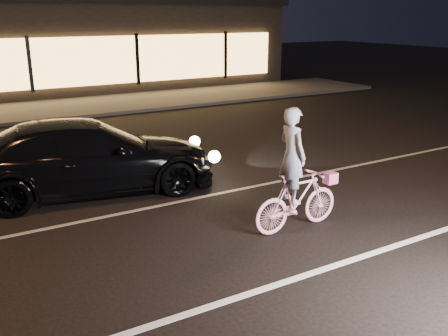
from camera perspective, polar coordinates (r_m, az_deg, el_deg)
ground at (r=8.05m, az=-0.91°, el=-8.71°), size 90.00×90.00×0.00m
lane_stripe_near at (r=6.94m, az=5.42°, el=-13.32°), size 60.00×0.12×0.01m
lane_stripe_far at (r=9.69m, az=-6.81°, el=-4.17°), size 60.00×0.10×0.01m
sidewalk at (r=19.92m, az=-19.92°, el=6.23°), size 30.00×4.00×0.12m
storefront at (r=25.55m, az=-23.14°, el=12.84°), size 25.40×8.42×4.20m
cyclist at (r=8.40m, az=8.20°, el=-2.20°), size 1.68×0.58×2.12m
sedan at (r=10.47m, az=-15.23°, el=1.24°), size 5.42×2.95×1.49m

